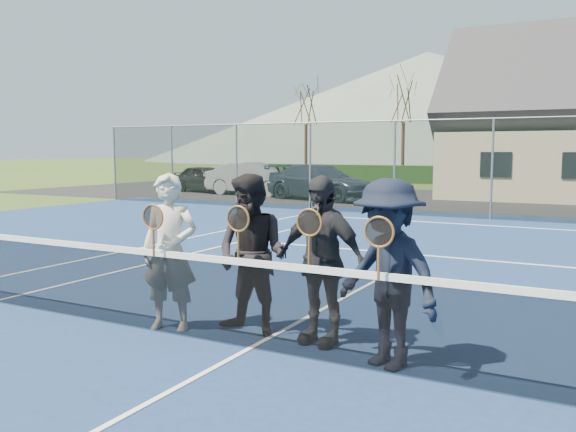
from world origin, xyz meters
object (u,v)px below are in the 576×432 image
car_c (321,182)px  player_b (252,254)px  car_a (206,179)px  car_b (254,179)px  player_c (320,260)px  player_d (388,274)px  tennis_net (250,300)px  player_a (170,252)px

car_c → player_b: 18.71m
car_a → car_b: 3.13m
player_c → player_d: 0.94m
car_c → tennis_net: 19.25m
car_a → player_a: size_ratio=2.16×
car_b → car_a: bearing=83.1°
car_c → player_d: size_ratio=2.80×
car_c → player_a: player_a is taller
car_a → player_a: (13.36, -19.03, 0.26)m
player_d → car_b: bearing=124.9°
tennis_net → player_b: bearing=119.6°
car_a → tennis_net: 24.07m
car_c → player_c: 19.00m
car_a → tennis_net: size_ratio=0.33×
car_a → player_c: bearing=-127.3°
player_a → player_d: same height
car_a → car_c: size_ratio=0.77×
car_b → player_b: (11.18, -18.20, 0.17)m
car_a → car_b: size_ratio=0.85×
car_c → player_d: player_d is taller
car_b → tennis_net: bearing=-146.0°
car_c → player_b: (7.29, -17.23, 0.19)m
car_b → player_c: 21.76m
tennis_net → player_c: size_ratio=6.49×
player_a → player_d: size_ratio=1.00×
car_c → player_c: (8.11, -17.18, 0.19)m
car_a → car_b: (3.08, -0.51, 0.09)m
player_a → player_d: (2.60, 0.02, -0.00)m
car_b → car_c: (3.89, -0.97, -0.02)m
player_d → player_c: bearing=158.4°
player_b → player_d: bearing=-9.8°
car_a → player_a: 23.25m
car_b → player_c: (12.01, -18.15, 0.17)m
tennis_net → player_c: (0.55, 0.53, 0.38)m
tennis_net → car_c: bearing=113.1°
player_d → tennis_net: bearing=-172.6°
tennis_net → player_a: size_ratio=6.49×
tennis_net → player_c: 0.86m
player_a → player_b: bearing=19.2°
player_c → player_d: size_ratio=1.00×
player_b → car_a: bearing=127.3°
car_a → car_c: car_c is taller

